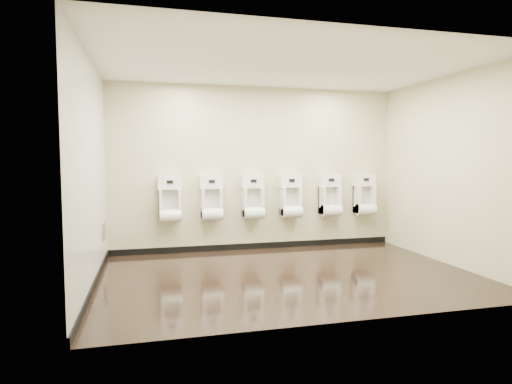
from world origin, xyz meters
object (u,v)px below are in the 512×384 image
Objects in this scene: urinal_3 at (291,199)px; urinal_5 at (365,198)px; urinal_0 at (170,202)px; urinal_2 at (253,200)px; urinal_1 at (212,201)px; access_panel at (104,231)px; urinal_4 at (330,198)px.

urinal_5 is at bearing 0.00° from urinal_3.
urinal_2 is (1.39, 0.00, 0.00)m from urinal_0.
urinal_5 is at bearing 0.00° from urinal_1.
urinal_0 is 1.39m from urinal_2.
urinal_4 is (3.80, 0.42, 0.36)m from access_panel.
urinal_1 is at bearing 0.00° from urinal_0.
urinal_0 and urinal_2 have the same top height.
urinal_1 is (1.67, 0.42, 0.36)m from access_panel.
urinal_2 and urinal_3 have the same top height.
urinal_2 is (2.38, 0.42, 0.36)m from access_panel.
urinal_0 is 2.07m from urinal_3.
urinal_3 is (1.39, 0.00, 0.00)m from urinal_1.
urinal_0 is 1.00× the size of urinal_4.
urinal_1 is 2.81m from urinal_5.
access_panel is 4.51m from urinal_5.
urinal_2 is (0.71, 0.00, 0.00)m from urinal_1.
urinal_1 is 1.00× the size of urinal_4.
urinal_3 and urinal_5 have the same top height.
access_panel is 3.11m from urinal_3.
urinal_4 reaches higher than access_panel.
urinal_1 is at bearing 180.00° from urinal_2.
urinal_5 is at bearing 5.36° from access_panel.
urinal_1 is (0.68, 0.00, 0.00)m from urinal_0.
urinal_0 and urinal_4 have the same top height.
urinal_2 is 1.42m from urinal_4.
urinal_3 is at bearing 180.00° from urinal_4.
urinal_5 is at bearing 0.00° from urinal_2.
urinal_4 is at bearing 0.00° from urinal_0.
urinal_0 and urinal_3 have the same top height.
urinal_5 is (3.49, 0.00, 0.00)m from urinal_0.
urinal_0 and urinal_5 have the same top height.
urinal_5 reaches higher than access_panel.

